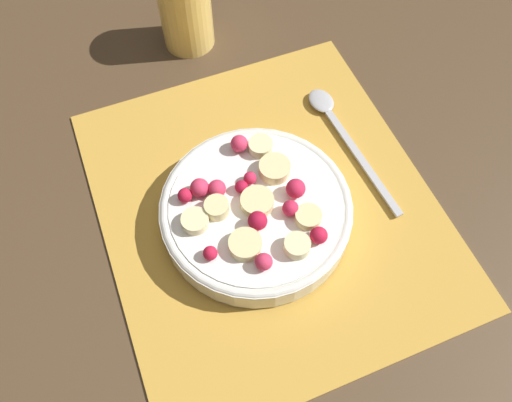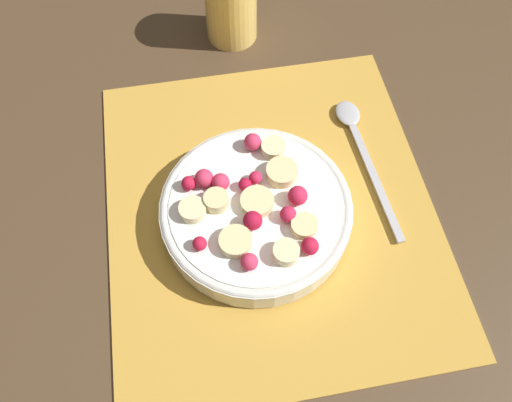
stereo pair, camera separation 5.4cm
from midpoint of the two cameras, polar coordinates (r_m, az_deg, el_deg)
The scene contains 5 objects.
ground_plane at distance 0.59m, azimuth 4.26°, elevation -0.97°, with size 3.00×3.00×0.00m, color #4C3823.
placemat at distance 0.58m, azimuth 4.28°, elevation -0.83°, with size 0.43×0.38×0.01m.
fruit_bowl at distance 0.55m, azimuth 2.75°, elevation -1.24°, with size 0.21×0.21×0.05m.
spoon at distance 0.65m, azimuth 13.90°, elevation 6.90°, with size 0.21×0.03×0.01m.
drinking_glass at distance 0.73m, azimuth -0.74°, elevation 21.56°, with size 0.07×0.07×0.11m.
Camera 2 is at (-0.27, 0.07, 0.51)m, focal length 35.00 mm.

